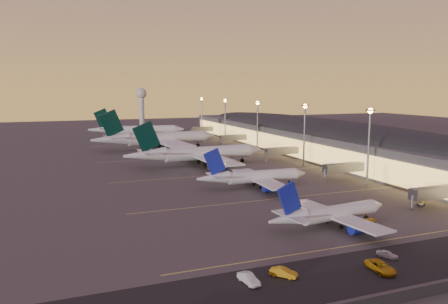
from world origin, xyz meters
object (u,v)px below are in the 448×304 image
Objects in this scene: airliner_wide_mid at (157,139)px; service_van_b at (283,272)px; airliner_narrow_north at (253,177)px; baggage_tug_b at (421,203)px; service_van_a at (249,279)px; service_van_c at (387,254)px; airliner_narrow_south at (330,214)px; airliner_wide_far at (137,130)px; radar_tower at (141,101)px; airliner_wide_near at (197,154)px; baggage_tug_a at (368,222)px; service_van_d at (381,267)px.

airliner_wide_mid is 14.27× the size of service_van_b.
airliner_wide_mid reaches higher than airliner_narrow_north.
baggage_tug_b is at bearing -77.73° from airliner_wide_mid.
service_van_a is at bearing -102.82° from airliner_wide_mid.
airliner_narrow_south is at bearing 63.61° from service_van_c.
airliner_wide_far is at bearing 67.73° from service_van_c.
service_van_c is at bearing -92.28° from radar_tower.
service_van_c is (29.52, 0.47, -0.13)m from service_van_a.
airliner_narrow_north is 46.19m from airliner_wide_near.
airliner_wide_far is 15.36× the size of service_van_c.
airliner_narrow_south reaches higher than service_van_b.
airliner_wide_mid is 13.83× the size of service_van_a.
radar_tower is 8.46× the size of baggage_tug_a.
service_van_b is (-35.32, -313.22, -21.08)m from radar_tower.
service_van_d reaches higher than baggage_tug_a.
airliner_wide_mid is 167.00m from service_van_a.
baggage_tug_b is at bearing 12.68° from service_van_c.
baggage_tug_b is (23.53, -285.76, -21.30)m from radar_tower.
airliner_narrow_north is at bearing 25.39° from service_van_b.
service_van_d is at bearing -57.95° from service_van_b.
service_van_a is 29.52m from service_van_c.
airliner_wide_mid reaches higher than service_van_b.
service_van_a is (-41.99, -313.34, -21.06)m from radar_tower.
airliner_narrow_north reaches higher than airliner_narrow_south.
airliner_wide_near is 0.89× the size of airliner_wide_mid.
airliner_wide_far reaches higher than service_van_d.
airliner_wide_near reaches higher than service_van_c.
airliner_narrow_south is 1.05× the size of radar_tower.
airliner_wide_mid reaches higher than service_van_c.
baggage_tug_a is 44.50m from service_van_a.
airliner_narrow_south is at bearing -89.87° from airliner_wide_near.
airliner_wide_mid is 15.95× the size of baggage_tug_b.
airliner_wide_mid is (-4.64, 55.42, 0.59)m from airliner_wide_near.
airliner_wide_near reaches higher than airliner_narrow_north.
airliner_wide_mid reaches higher than service_van_a.
airliner_wide_far is at bearing 75.94° from service_van_a.
airliner_wide_near is 1.88× the size of radar_tower.
baggage_tug_a is (18.43, -146.39, -5.13)m from airliner_wide_mid.
airliner_narrow_south is at bearing 151.58° from baggage_tug_b.
airliner_narrow_north is 0.62× the size of airliner_wide_far.
baggage_tug_b is at bearing -66.95° from airliner_wide_near.
service_van_b is (-33.51, -18.99, 0.28)m from baggage_tug_a.
service_van_a is (-26.38, -110.09, -4.23)m from airliner_wide_near.
airliner_wide_near is at bearing 94.86° from baggage_tug_a.
service_van_c is at bearing 44.37° from service_van_d.
service_van_a is at bearing -97.63° from radar_tower.
service_van_d is at bearing -164.52° from service_van_c.
airliner_wide_near is at bearing -94.39° from radar_tower.
airliner_narrow_south is at bearing 25.51° from service_van_a.
service_van_a is at bearing -113.87° from airliner_narrow_north.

